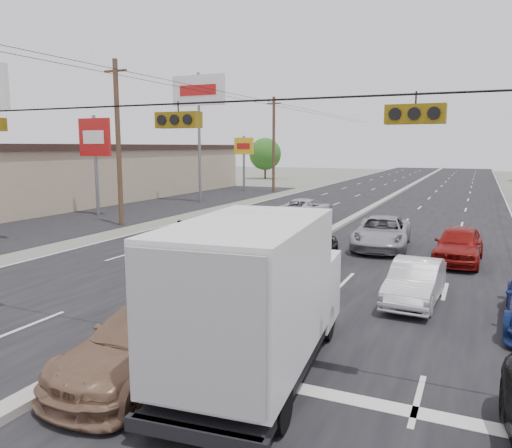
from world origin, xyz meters
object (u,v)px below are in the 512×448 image
at_px(pole_sign_billboard, 199,99).
at_px(queue_car_a, 312,249).
at_px(utility_pole_left_b, 118,142).
at_px(queue_car_c, 382,233).
at_px(tan_sedan, 152,339).
at_px(red_sedan, 250,286).
at_px(utility_pole_left_c, 274,144).
at_px(queue_car_e, 459,245).
at_px(pole_sign_far, 244,151).
at_px(oncoming_far, 305,209).
at_px(oncoming_near, 218,228).
at_px(tree_left_far, 265,154).
at_px(box_truck, 259,295).
at_px(pole_sign_mid, 95,143).
at_px(queue_car_b, 415,282).

relative_size(pole_sign_billboard, queue_car_a, 3.00).
bearing_deg(utility_pole_left_b, queue_car_c, -1.70).
relative_size(tan_sedan, red_sedan, 1.37).
bearing_deg(utility_pole_left_c, tan_sedan, -71.31).
relative_size(red_sedan, queue_car_e, 0.85).
xyz_separation_m(pole_sign_far, oncoming_far, (13.12, -17.95, -3.69)).
bearing_deg(pole_sign_far, queue_car_e, -49.78).
height_order(pole_sign_far, oncoming_near, pole_sign_far).
xyz_separation_m(tree_left_far, box_truck, (25.51, -60.17, -1.95)).
distance_m(pole_sign_billboard, pole_sign_far, 12.89).
xyz_separation_m(pole_sign_far, queue_car_e, (23.00, -27.19, -3.64)).
height_order(utility_pole_left_b, queue_car_e, utility_pole_left_b).
relative_size(queue_car_c, queue_car_e, 1.20).
relative_size(utility_pole_left_b, queue_car_c, 1.85).
xyz_separation_m(tree_left_far, oncoming_near, (17.58, -47.40, -2.98)).
relative_size(pole_sign_billboard, oncoming_near, 2.16).
xyz_separation_m(pole_sign_far, queue_car_c, (19.50, -25.48, -3.66)).
bearing_deg(tree_left_far, queue_car_a, -64.85).
height_order(box_truck, queue_car_e, box_truck).
relative_size(pole_sign_far, queue_car_a, 1.64).
xyz_separation_m(tan_sedan, oncoming_near, (-5.82, 13.70, -0.03)).
bearing_deg(queue_car_e, tan_sedan, -109.38).
relative_size(pole_sign_mid, pole_sign_billboard, 0.64).
xyz_separation_m(utility_pole_left_b, tree_left_far, (-9.50, 45.00, -1.39)).
distance_m(tan_sedan, oncoming_far, 23.53).
height_order(tan_sedan, oncoming_near, tan_sedan).
xyz_separation_m(utility_pole_left_b, queue_car_a, (13.90, -4.85, -4.48)).
relative_size(utility_pole_left_c, queue_car_e, 2.21).
height_order(tree_left_far, queue_car_a, tree_left_far).
bearing_deg(queue_car_c, tree_left_far, 114.70).
bearing_deg(tree_left_far, pole_sign_billboard, -76.81).
relative_size(utility_pole_left_b, oncoming_far, 1.95).
bearing_deg(pole_sign_far, oncoming_far, -53.83).
xyz_separation_m(pole_sign_billboard, queue_car_a, (15.90, -17.85, -8.24)).
relative_size(utility_pole_left_c, oncoming_far, 1.95).
relative_size(pole_sign_billboard, box_truck, 1.58).
relative_size(queue_car_a, oncoming_near, 0.72).
bearing_deg(utility_pole_left_b, queue_car_b, -25.05).
distance_m(box_truck, oncoming_far, 23.14).
xyz_separation_m(utility_pole_left_c, queue_car_a, (13.90, -29.85, -4.48)).
bearing_deg(pole_sign_far, pole_sign_mid, -92.60).
distance_m(oncoming_near, oncoming_far, 9.57).
xyz_separation_m(queue_car_a, oncoming_near, (-5.82, 2.45, 0.12)).
relative_size(utility_pole_left_c, oncoming_near, 1.96).
relative_size(tan_sedan, oncoming_far, 1.03).
xyz_separation_m(utility_pole_left_c, red_sedan, (13.90, -36.02, -4.47)).
bearing_deg(utility_pole_left_c, oncoming_far, -61.81).
xyz_separation_m(utility_pole_left_c, pole_sign_billboard, (-2.00, -12.00, 3.76)).
relative_size(tree_left_far, box_truck, 0.88).
bearing_deg(red_sedan, box_truck, -65.90).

